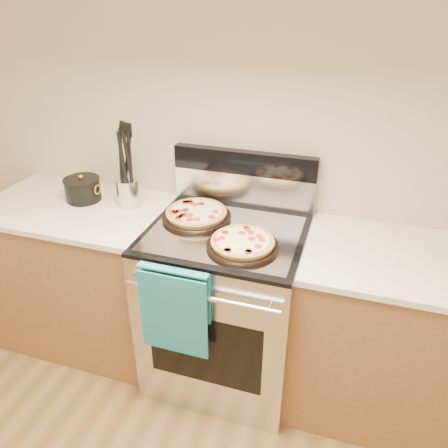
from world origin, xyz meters
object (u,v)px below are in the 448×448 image
(pepperoni_pizza_front, at_px, (243,243))
(saucepan, at_px, (83,190))
(pepperoni_pizza_back, at_px, (196,214))
(range_body, at_px, (226,307))
(utensil_crock, at_px, (129,192))

(pepperoni_pizza_front, bearing_deg, saucepan, 166.24)
(pepperoni_pizza_back, height_order, pepperoni_pizza_front, pepperoni_pizza_back)
(range_body, relative_size, pepperoni_pizza_back, 2.61)
(pepperoni_pizza_front, relative_size, saucepan, 1.69)
(range_body, distance_m, utensil_crock, 0.81)
(range_body, relative_size, pepperoni_pizza_front, 2.79)
(range_body, xyz_separation_m, pepperoni_pizza_back, (-0.18, 0.07, 0.50))
(saucepan, bearing_deg, pepperoni_pizza_front, -13.76)
(pepperoni_pizza_back, distance_m, pepperoni_pizza_front, 0.36)
(pepperoni_pizza_back, distance_m, saucepan, 0.69)
(utensil_crock, bearing_deg, range_body, -11.86)
(pepperoni_pizza_front, bearing_deg, utensil_crock, 160.26)
(pepperoni_pizza_front, height_order, saucepan, saucepan)
(pepperoni_pizza_back, bearing_deg, saucepan, 176.55)
(saucepan, bearing_deg, range_body, -7.32)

